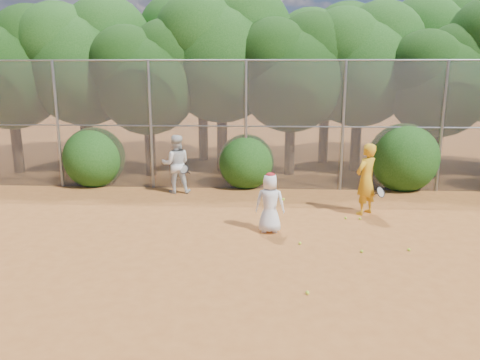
{
  "coord_description": "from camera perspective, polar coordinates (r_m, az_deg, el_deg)",
  "views": [
    {
      "loc": [
        -0.42,
        -8.55,
        3.7
      ],
      "look_at": [
        -1.0,
        2.5,
        1.1
      ],
      "focal_mm": 35.0,
      "sensor_mm": 36.0,
      "label": 1
    }
  ],
  "objects": [
    {
      "name": "ground",
      "position": [
        9.33,
        5.43,
        -10.21
      ],
      "size": [
        80.0,
        80.0,
        0.0
      ],
      "primitive_type": "plane",
      "color": "#9C5523",
      "rests_on": "ground"
    },
    {
      "name": "fence_back",
      "position": [
        14.65,
        4.19,
        6.73
      ],
      "size": [
        20.05,
        0.09,
        4.03
      ],
      "color": "gray",
      "rests_on": "ground"
    },
    {
      "name": "tree_0",
      "position": [
        18.89,
        -26.22,
        12.61
      ],
      "size": [
        4.38,
        3.81,
        6.0
      ],
      "color": "black",
      "rests_on": "ground"
    },
    {
      "name": "tree_1",
      "position": [
        18.3,
        -18.45,
        14.02
      ],
      "size": [
        4.64,
        4.03,
        6.35
      ],
      "color": "black",
      "rests_on": "ground"
    },
    {
      "name": "tree_2",
      "position": [
        16.88,
        -11.08,
        12.59
      ],
      "size": [
        3.99,
        3.47,
        5.47
      ],
      "color": "black",
      "rests_on": "ground"
    },
    {
      "name": "tree_3",
      "position": [
        17.48,
        -2.06,
        15.5
      ],
      "size": [
        4.89,
        4.26,
        6.7
      ],
      "color": "black",
      "rests_on": "ground"
    },
    {
      "name": "tree_4",
      "position": [
        16.82,
        6.49,
        13.34
      ],
      "size": [
        4.19,
        3.64,
        5.73
      ],
      "color": "black",
      "rests_on": "ground"
    },
    {
      "name": "tree_5",
      "position": [
        17.94,
        14.61,
        13.92
      ],
      "size": [
        4.51,
        3.92,
        6.17
      ],
      "color": "black",
      "rests_on": "ground"
    },
    {
      "name": "tree_6",
      "position": [
        17.63,
        23.27,
        11.42
      ],
      "size": [
        3.86,
        3.36,
        5.29
      ],
      "color": "black",
      "rests_on": "ground"
    },
    {
      "name": "tree_9",
      "position": [
        20.81,
        -18.79,
        14.3
      ],
      "size": [
        4.83,
        4.2,
        6.62
      ],
      "color": "black",
      "rests_on": "ground"
    },
    {
      "name": "tree_10",
      "position": [
        19.78,
        -4.48,
        15.87
      ],
      "size": [
        5.15,
        4.48,
        7.06
      ],
      "color": "black",
      "rests_on": "ground"
    },
    {
      "name": "tree_11",
      "position": [
        19.36,
        10.69,
        14.38
      ],
      "size": [
        4.64,
        4.03,
        6.35
      ],
      "color": "black",
      "rests_on": "ground"
    },
    {
      "name": "tree_12",
      "position": [
        21.01,
        23.18,
        14.41
      ],
      "size": [
        5.02,
        4.37,
        6.88
      ],
      "color": "black",
      "rests_on": "ground"
    },
    {
      "name": "bush_0",
      "position": [
        16.09,
        -17.36,
        2.96
      ],
      "size": [
        2.0,
        2.0,
        2.0
      ],
      "primitive_type": "sphere",
      "color": "#174010",
      "rests_on": "ground"
    },
    {
      "name": "bush_1",
      "position": [
        15.13,
        0.75,
        2.55
      ],
      "size": [
        1.8,
        1.8,
        1.8
      ],
      "primitive_type": "sphere",
      "color": "#174010",
      "rests_on": "ground"
    },
    {
      "name": "bush_2",
      "position": [
        15.71,
        19.32,
        2.95
      ],
      "size": [
        2.2,
        2.2,
        2.2
      ],
      "primitive_type": "sphere",
      "color": "#174010",
      "rests_on": "ground"
    },
    {
      "name": "player_yellow",
      "position": [
        12.59,
        15.11,
        0.09
      ],
      "size": [
        0.92,
        0.8,
        1.88
      ],
      "rotation": [
        0.0,
        0.0,
        3.89
      ],
      "color": "gold",
      "rests_on": "ground"
    },
    {
      "name": "player_teen",
      "position": [
        10.88,
        3.68,
        -2.77
      ],
      "size": [
        0.71,
        0.48,
        1.43
      ],
      "rotation": [
        0.0,
        0.0,
        3.09
      ],
      "color": "white",
      "rests_on": "ground"
    },
    {
      "name": "player_white",
      "position": [
        14.48,
        -7.81,
        1.95
      ],
      "size": [
        0.97,
        0.85,
        1.8
      ],
      "rotation": [
        0.0,
        0.0,
        3.29
      ],
      "color": "silver",
      "rests_on": "ground"
    },
    {
      "name": "ball_0",
      "position": [
        10.15,
        14.62,
        -8.41
      ],
      "size": [
        0.07,
        0.07,
        0.07
      ],
      "primitive_type": "sphere",
      "color": "#AFD226",
      "rests_on": "ground"
    },
    {
      "name": "ball_1",
      "position": [
        12.25,
        12.74,
        -4.53
      ],
      "size": [
        0.07,
        0.07,
        0.07
      ],
      "primitive_type": "sphere",
      "color": "#AFD226",
      "rests_on": "ground"
    },
    {
      "name": "ball_2",
      "position": [
        8.21,
        8.22,
        -13.45
      ],
      "size": [
        0.07,
        0.07,
        0.07
      ],
      "primitive_type": "sphere",
      "color": "#AFD226",
      "rests_on": "ground"
    },
    {
      "name": "ball_3",
      "position": [
        10.53,
        19.9,
        -7.98
      ],
      "size": [
        0.07,
        0.07,
        0.07
      ],
      "primitive_type": "sphere",
      "color": "#AFD226",
      "rests_on": "ground"
    },
    {
      "name": "ball_4",
      "position": [
        10.35,
        7.32,
        -7.64
      ],
      "size": [
        0.07,
        0.07,
        0.07
      ],
      "primitive_type": "sphere",
      "color": "#AFD226",
      "rests_on": "ground"
    },
    {
      "name": "ball_5",
      "position": [
        12.29,
        14.42,
        -4.57
      ],
      "size": [
        0.07,
        0.07,
        0.07
      ],
      "primitive_type": "sphere",
      "color": "#AFD226",
      "rests_on": "ground"
    }
  ]
}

